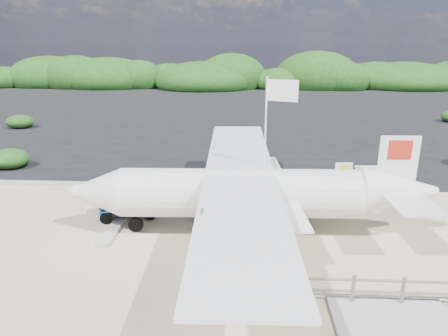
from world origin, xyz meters
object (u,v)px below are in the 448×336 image
Objects in this scene: crew_b at (193,195)px; aircraft_large at (339,117)px; crew_a at (246,190)px; baggage_cart at (129,217)px; aircraft_small at (175,110)px; flagpole at (262,223)px; signboard at (251,259)px.

crew_b is 0.11× the size of aircraft_large.
crew_b is (-2.47, -1.22, 0.21)m from crew_a.
baggage_cart is 1.75× the size of crew_a.
aircraft_small is (-18.48, 3.08, 0.00)m from aircraft_large.
crew_b is at bearing 165.28° from flagpole.
crew_a is at bearing 1.01° from baggage_cart.
crew_a is at bearing 110.47° from flagpole.
flagpole is 2.35m from crew_a.
crew_a is 0.21× the size of aircraft_small.
aircraft_small is at bearing -11.33° from aircraft_large.
aircraft_small is at bearing -77.14° from crew_b.
baggage_cart is 0.36× the size of aircraft_small.
baggage_cart is 1.38× the size of crew_b.
crew_b is at bearing 8.52° from crew_a.
aircraft_large is 2.43× the size of aircraft_small.
aircraft_large is (9.86, 30.04, 0.00)m from signboard.
flagpole is 0.87× the size of aircraft_small.
crew_a is 29.18m from aircraft_small.
baggage_cart is at bearing -0.41° from crew_a.
aircraft_large is 18.74m from aircraft_small.
baggage_cart is 0.15× the size of aircraft_large.
flagpole reaches higher than aircraft_small.
aircraft_large is (12.54, 26.07, -0.98)m from crew_b.
crew_a is 26.82m from aircraft_large.
baggage_cart is 6.21m from flagpole.
flagpole is at bearing 166.62° from crew_b.
crew_b is (-2.69, 3.96, 0.98)m from signboard.
aircraft_large is at bearing 165.97° from aircraft_small.
aircraft_large is at bearing 70.95° from flagpole.
aircraft_large is (10.07, 24.85, -0.77)m from crew_a.
crew_a is (-0.78, 2.08, 0.77)m from flagpole.
aircraft_small is (-5.94, 29.15, -0.98)m from crew_b.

